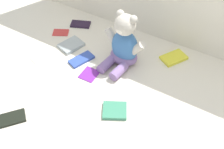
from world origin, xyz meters
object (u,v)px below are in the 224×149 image
object	(u,v)px
book_case_2	(81,59)
book_case_3	(71,45)
teddy_bear	(124,45)
book_case_6	(61,32)
book_case_7	(10,119)
book_case_4	(115,110)
book_case_5	(80,24)
book_case_8	(89,74)
book_case_0	(40,57)
book_case_1	(174,58)

from	to	relation	value
book_case_2	book_case_3	size ratio (longest dim) A/B	1.06
teddy_bear	book_case_6	size ratio (longest dim) A/B	3.21
book_case_7	book_case_2	bearing A→B (deg)	123.41
book_case_4	book_case_3	bearing A→B (deg)	30.39
book_case_5	book_case_8	bearing A→B (deg)	18.46
book_case_6	book_case_7	size ratio (longest dim) A/B	0.70
book_case_3	book_case_4	size ratio (longest dim) A/B	1.18
book_case_0	book_case_3	distance (m)	0.19
book_case_3	book_case_5	xyz separation A→B (m)	(-0.07, 0.20, -0.00)
book_case_2	book_case_5	distance (m)	0.33
book_case_2	book_case_4	distance (m)	0.39
teddy_bear	book_case_6	distance (m)	0.46
book_case_1	book_case_7	world-z (taller)	book_case_1
teddy_bear	book_case_7	size ratio (longest dim) A/B	2.23
book_case_0	book_case_3	bearing A→B (deg)	76.65
book_case_4	book_case_2	bearing A→B (deg)	29.75
teddy_bear	book_case_0	world-z (taller)	teddy_bear
teddy_bear	book_case_2	bearing A→B (deg)	-144.58
book_case_5	book_case_6	distance (m)	0.14
book_case_2	book_case_0	bearing A→B (deg)	-135.83
book_case_1	book_case_6	distance (m)	0.69
book_case_4	book_case_5	xyz separation A→B (m)	(-0.52, 0.47, -0.00)
book_case_2	book_case_7	world-z (taller)	book_case_2
book_case_6	book_case_5	bearing A→B (deg)	127.43
book_case_2	teddy_bear	bearing A→B (deg)	48.98
book_case_1	book_case_6	world-z (taller)	book_case_1
book_case_1	book_case_8	xyz separation A→B (m)	(-0.33, -0.34, -0.00)
book_case_2	book_case_5	xyz separation A→B (m)	(-0.19, 0.26, -0.00)
book_case_0	book_case_6	distance (m)	0.23
book_case_6	book_case_4	bearing A→B (deg)	31.39
book_case_0	book_case_7	size ratio (longest dim) A/B	0.74
book_case_3	book_case_4	bearing A→B (deg)	-14.78
book_case_5	book_case_7	xyz separation A→B (m)	(0.14, -0.75, 0.00)
book_case_6	book_case_0	bearing A→B (deg)	-19.04
book_case_3	book_case_8	distance (m)	0.25
book_case_3	book_case_8	size ratio (longest dim) A/B	1.38
book_case_1	book_case_8	size ratio (longest dim) A/B	1.46
book_case_1	book_case_5	xyz separation A→B (m)	(-0.62, -0.01, -0.00)
book_case_3	book_case_6	bearing A→B (deg)	168.73
teddy_bear	book_case_4	size ratio (longest dim) A/B	2.75
book_case_0	book_case_4	bearing A→B (deg)	5.49
book_case_2	book_case_7	distance (m)	0.49
book_case_4	book_case_8	bearing A→B (deg)	31.26
book_case_0	book_case_1	xyz separation A→B (m)	(0.64, 0.36, 0.00)
book_case_3	book_case_4	xyz separation A→B (m)	(0.45, -0.27, -0.00)
book_case_2	book_case_1	bearing A→B (deg)	51.98
book_case_0	book_case_2	world-z (taller)	book_case_2
book_case_6	book_case_8	distance (m)	0.40
book_case_2	book_case_6	size ratio (longest dim) A/B	1.45
book_case_7	book_case_8	world-z (taller)	book_case_7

